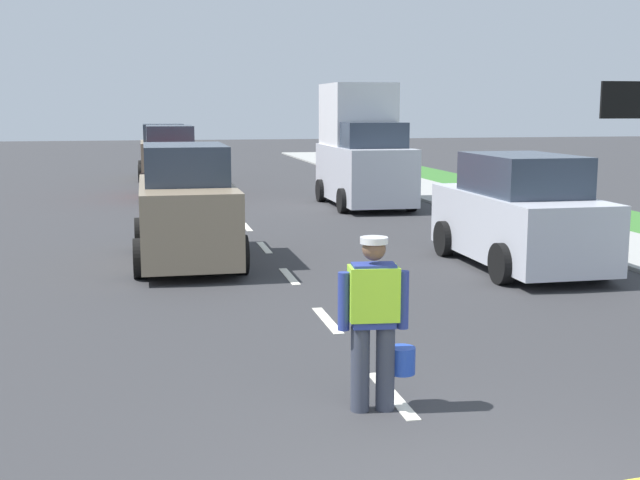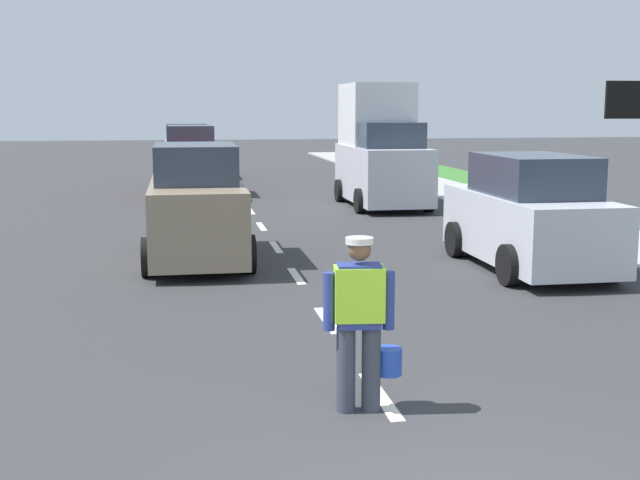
# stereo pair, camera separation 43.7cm
# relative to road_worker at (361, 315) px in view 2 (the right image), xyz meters

# --- Properties ---
(ground_plane) EXTENTS (96.00, 96.00, 0.00)m
(ground_plane) POSITION_rel_road_worker_xyz_m (0.28, 18.64, -0.93)
(ground_plane) COLOR #333335
(lane_center_line) EXTENTS (0.14, 46.40, 0.01)m
(lane_center_line) POSITION_rel_road_worker_xyz_m (0.28, 22.84, -0.93)
(lane_center_line) COLOR silver
(lane_center_line) RESTS_ON ground
(road_worker) EXTENTS (0.77, 0.36, 1.67)m
(road_worker) POSITION_rel_road_worker_xyz_m (0.00, 0.00, 0.00)
(road_worker) COLOR #383D4C
(road_worker) RESTS_ON ground
(delivery_truck) EXTENTS (2.16, 4.60, 3.54)m
(delivery_truck) POSITION_rel_road_worker_xyz_m (4.14, 16.10, 0.68)
(delivery_truck) COLOR silver
(delivery_truck) RESTS_ON ground
(car_oncoming_third) EXTENTS (2.04, 4.23, 2.20)m
(car_oncoming_third) POSITION_rel_road_worker_xyz_m (-1.31, 26.50, 0.09)
(car_oncoming_third) COLOR gray
(car_oncoming_third) RESTS_ON ground
(car_oncoming_lead) EXTENTS (1.93, 4.33, 2.18)m
(car_oncoming_lead) POSITION_rel_road_worker_xyz_m (-1.35, 8.10, 0.08)
(car_oncoming_lead) COLOR gray
(car_oncoming_lead) RESTS_ON ground
(car_oncoming_second) EXTENTS (1.92, 4.18, 2.27)m
(car_oncoming_second) POSITION_rel_road_worker_xyz_m (-1.26, 19.87, 0.12)
(car_oncoming_second) COLOR red
(car_oncoming_second) RESTS_ON ground
(car_parked_curbside) EXTENTS (1.99, 4.29, 2.03)m
(car_parked_curbside) POSITION_rel_road_worker_xyz_m (4.45, 6.34, 0.01)
(car_parked_curbside) COLOR silver
(car_parked_curbside) RESTS_ON ground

